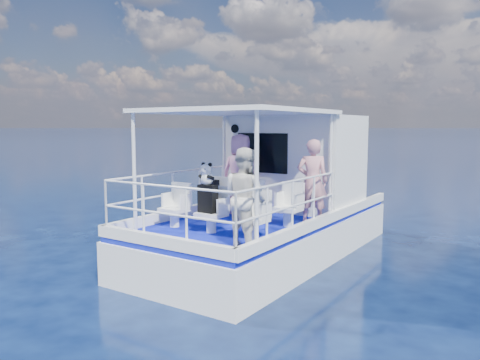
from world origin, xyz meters
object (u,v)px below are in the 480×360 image
object	(u,v)px
passenger_stbd_aft	(245,197)
passenger_port_fwd	(240,174)
backpack_center	(208,199)
panda	(207,174)

from	to	relation	value
passenger_stbd_aft	passenger_port_fwd	bearing A→B (deg)	-39.96
backpack_center	panda	world-z (taller)	panda
panda	passenger_port_fwd	bearing A→B (deg)	105.87
passenger_stbd_aft	panda	size ratio (longest dim) A/B	4.01
passenger_port_fwd	passenger_stbd_aft	size ratio (longest dim) A/B	1.11
passenger_stbd_aft	panda	xyz separation A→B (m)	(-1.12, 0.44, 0.29)
passenger_port_fwd	passenger_stbd_aft	bearing A→B (deg)	110.94
passenger_port_fwd	backpack_center	size ratio (longest dim) A/B	3.49
backpack_center	passenger_port_fwd	bearing A→B (deg)	106.25
passenger_port_fwd	backpack_center	world-z (taller)	passenger_port_fwd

